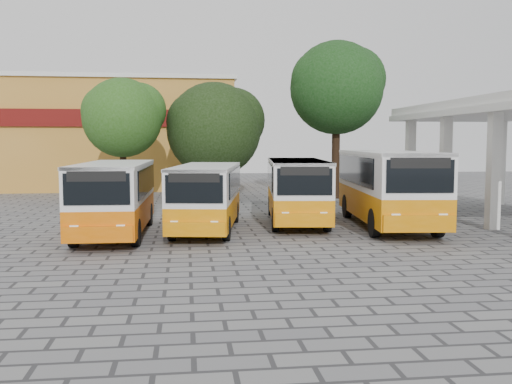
{
  "coord_description": "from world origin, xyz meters",
  "views": [
    {
      "loc": [
        -4.47,
        -19.76,
        3.52
      ],
      "look_at": [
        -1.65,
        3.18,
        1.5
      ],
      "focal_mm": 40.0,
      "sensor_mm": 36.0,
      "label": 1
    }
  ],
  "objects": [
    {
      "name": "tree_middle",
      "position": [
        -2.65,
        15.85,
        4.5
      ],
      "size": [
        6.15,
        5.86,
        7.23
      ],
      "color": "black",
      "rests_on": "ground"
    },
    {
      "name": "bus_far_right",
      "position": [
        3.89,
        3.11,
        1.82
      ],
      "size": [
        3.51,
        8.95,
        3.14
      ],
      "rotation": [
        0.0,
        0.0,
        -0.1
      ],
      "color": "#C87000",
      "rests_on": "ground"
    },
    {
      "name": "ground",
      "position": [
        0.0,
        0.0,
        0.0
      ],
      "size": [
        90.0,
        90.0,
        0.0
      ],
      "primitive_type": "plane",
      "color": "#5D5D61",
      "rests_on": "ground"
    },
    {
      "name": "shophouse_block",
      "position": [
        -11.0,
        25.99,
        4.16
      ],
      "size": [
        20.4,
        10.4,
        8.3
      ],
      "color": "#B27929",
      "rests_on": "ground"
    },
    {
      "name": "bus_far_left",
      "position": [
        -7.14,
        2.13,
        1.59
      ],
      "size": [
        2.51,
        7.68,
        2.75
      ],
      "rotation": [
        0.0,
        0.0,
        -0.02
      ],
      "color": "#D25B00",
      "rests_on": "ground"
    },
    {
      "name": "bus_centre_left",
      "position": [
        -3.66,
        2.83,
        1.51
      ],
      "size": [
        3.27,
        7.52,
        2.61
      ],
      "rotation": [
        0.0,
        0.0,
        -0.15
      ],
      "color": "#D17700",
      "rests_on": "ground"
    },
    {
      "name": "bus_centre_right",
      "position": [
        0.32,
        4.58,
        1.59
      ],
      "size": [
        3.19,
        7.86,
        2.75
      ],
      "rotation": [
        0.0,
        0.0,
        -0.12
      ],
      "color": "#D47700",
      "rests_on": "ground"
    },
    {
      "name": "tree_left",
      "position": [
        -8.06,
        14.31,
        5.09
      ],
      "size": [
        4.84,
        4.61,
        7.25
      ],
      "color": "black",
      "rests_on": "ground"
    },
    {
      "name": "tree_right",
      "position": [
        4.92,
        15.13,
        7.07
      ],
      "size": [
        6.07,
        5.78,
        9.78
      ],
      "color": "black",
      "rests_on": "ground"
    }
  ]
}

